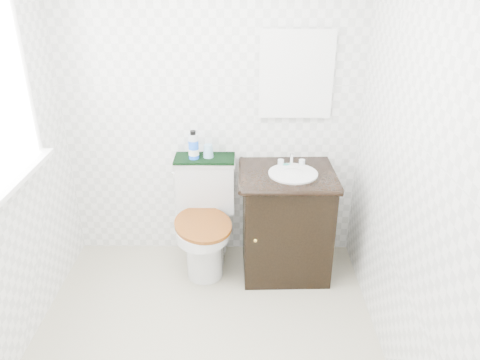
{
  "coord_description": "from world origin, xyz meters",
  "views": [
    {
      "loc": [
        0.24,
        -2.1,
        2.19
      ],
      "look_at": [
        0.22,
        0.75,
        0.83
      ],
      "focal_mm": 35.0,
      "sensor_mm": 36.0,
      "label": 1
    }
  ],
  "objects_px": {
    "toilet": "(205,223)",
    "mouthwash_bottle": "(193,146)",
    "vanity": "(286,220)",
    "cup": "(208,151)",
    "trash_bin": "(213,239)"
  },
  "relations": [
    {
      "from": "toilet",
      "to": "mouthwash_bottle",
      "type": "relative_size",
      "value": 3.93
    },
    {
      "from": "mouthwash_bottle",
      "to": "toilet",
      "type": "bearing_deg",
      "value": -54.15
    },
    {
      "from": "vanity",
      "to": "cup",
      "type": "xyz_separation_m",
      "value": [
        -0.58,
        0.19,
        0.47
      ]
    },
    {
      "from": "vanity",
      "to": "trash_bin",
      "type": "distance_m",
      "value": 0.66
    },
    {
      "from": "vanity",
      "to": "trash_bin",
      "type": "xyz_separation_m",
      "value": [
        -0.56,
        0.18,
        -0.28
      ]
    },
    {
      "from": "mouthwash_bottle",
      "to": "cup",
      "type": "distance_m",
      "value": 0.12
    },
    {
      "from": "toilet",
      "to": "trash_bin",
      "type": "height_order",
      "value": "toilet"
    },
    {
      "from": "toilet",
      "to": "cup",
      "type": "height_order",
      "value": "cup"
    },
    {
      "from": "toilet",
      "to": "vanity",
      "type": "height_order",
      "value": "vanity"
    },
    {
      "from": "vanity",
      "to": "trash_bin",
      "type": "bearing_deg",
      "value": 161.98
    },
    {
      "from": "mouthwash_bottle",
      "to": "vanity",
      "type": "bearing_deg",
      "value": -13.69
    },
    {
      "from": "trash_bin",
      "to": "toilet",
      "type": "bearing_deg",
      "value": -109.8
    },
    {
      "from": "mouthwash_bottle",
      "to": "cup",
      "type": "relative_size",
      "value": 2.21
    },
    {
      "from": "mouthwash_bottle",
      "to": "cup",
      "type": "bearing_deg",
      "value": 14.4
    },
    {
      "from": "vanity",
      "to": "trash_bin",
      "type": "height_order",
      "value": "vanity"
    }
  ]
}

